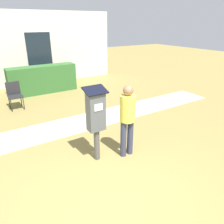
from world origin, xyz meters
name	(u,v)px	position (x,y,z in m)	size (l,w,h in m)	color
ground_plane	(105,208)	(0.00, 0.00, 0.00)	(40.00, 40.00, 0.00)	olive
sidewalk	(46,132)	(0.00, 3.06, 0.01)	(12.00, 1.10, 0.02)	beige
building_facade	(5,51)	(0.00, 8.18, 1.60)	(10.00, 0.26, 3.20)	silver
parking_meter	(96,115)	(0.55, 1.25, 1.02)	(0.44, 0.31, 1.59)	#4C4C4C
person_standing	(127,116)	(1.18, 1.05, 0.93)	(0.32, 0.32, 1.58)	#333851
outdoor_chair_middle	(14,93)	(-0.31, 5.35, 0.53)	(0.44, 0.44, 0.90)	#262628
hedge_row	(43,79)	(1.02, 6.62, 0.55)	(2.68, 0.60, 1.10)	#33662D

